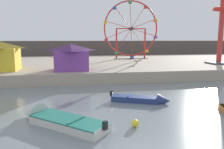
{
  "coord_description": "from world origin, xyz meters",
  "views": [
    {
      "loc": [
        -2.89,
        -7.98,
        4.96
      ],
      "look_at": [
        0.27,
        9.89,
        2.07
      ],
      "focal_mm": 36.32,
      "sensor_mm": 36.0,
      "label": 1
    }
  ],
  "objects_px": {
    "ferris_wheel_red_frame": "(131,30)",
    "mooring_buoy_orange": "(135,123)",
    "motorboat_navy_blue": "(144,99)",
    "carnival_booth_purple_stall": "(71,56)",
    "carnival_booth_yellow_awning": "(0,55)",
    "motorboat_pale_grey": "(53,119)",
    "drop_tower_red_tower": "(222,22)"
  },
  "relations": [
    {
      "from": "drop_tower_red_tower",
      "to": "motorboat_pale_grey",
      "type": "bearing_deg",
      "value": -143.33
    },
    {
      "from": "motorboat_pale_grey",
      "to": "carnival_booth_purple_stall",
      "type": "relative_size",
      "value": 1.25
    },
    {
      "from": "drop_tower_red_tower",
      "to": "carnival_booth_yellow_awning",
      "type": "xyz_separation_m",
      "value": [
        -29.45,
        -1.98,
        -4.25
      ]
    },
    {
      "from": "ferris_wheel_red_frame",
      "to": "carnival_booth_purple_stall",
      "type": "relative_size",
      "value": 2.33
    },
    {
      "from": "mooring_buoy_orange",
      "to": "motorboat_navy_blue",
      "type": "bearing_deg",
      "value": 66.25
    },
    {
      "from": "motorboat_pale_grey",
      "to": "motorboat_navy_blue",
      "type": "xyz_separation_m",
      "value": [
        6.71,
        3.33,
        -0.04
      ]
    },
    {
      "from": "drop_tower_red_tower",
      "to": "carnival_booth_yellow_awning",
      "type": "height_order",
      "value": "drop_tower_red_tower"
    },
    {
      "from": "motorboat_pale_grey",
      "to": "carnival_booth_purple_stall",
      "type": "height_order",
      "value": "carnival_booth_purple_stall"
    },
    {
      "from": "carnival_booth_yellow_awning",
      "to": "mooring_buoy_orange",
      "type": "distance_m",
      "value": 20.1
    },
    {
      "from": "motorboat_navy_blue",
      "to": "ferris_wheel_red_frame",
      "type": "height_order",
      "value": "ferris_wheel_red_frame"
    },
    {
      "from": "ferris_wheel_red_frame",
      "to": "carnival_booth_yellow_awning",
      "type": "relative_size",
      "value": 2.41
    },
    {
      "from": "motorboat_navy_blue",
      "to": "carnival_booth_yellow_awning",
      "type": "distance_m",
      "value": 18.04
    },
    {
      "from": "motorboat_pale_grey",
      "to": "drop_tower_red_tower",
      "type": "relative_size",
      "value": 0.43
    },
    {
      "from": "motorboat_pale_grey",
      "to": "carnival_booth_yellow_awning",
      "type": "height_order",
      "value": "carnival_booth_yellow_awning"
    },
    {
      "from": "motorboat_navy_blue",
      "to": "carnival_booth_yellow_awning",
      "type": "xyz_separation_m",
      "value": [
        -13.69,
        11.42,
        2.79
      ]
    },
    {
      "from": "motorboat_navy_blue",
      "to": "drop_tower_red_tower",
      "type": "height_order",
      "value": "drop_tower_red_tower"
    },
    {
      "from": "ferris_wheel_red_frame",
      "to": "mooring_buoy_orange",
      "type": "height_order",
      "value": "ferris_wheel_red_frame"
    },
    {
      "from": "drop_tower_red_tower",
      "to": "mooring_buoy_orange",
      "type": "relative_size",
      "value": 29.49
    },
    {
      "from": "motorboat_pale_grey",
      "to": "drop_tower_red_tower",
      "type": "bearing_deg",
      "value": -101.45
    },
    {
      "from": "drop_tower_red_tower",
      "to": "carnival_booth_purple_stall",
      "type": "xyz_separation_m",
      "value": [
        -21.43,
        -3.07,
        -4.39
      ]
    },
    {
      "from": "ferris_wheel_red_frame",
      "to": "mooring_buoy_orange",
      "type": "distance_m",
      "value": 30.0
    },
    {
      "from": "mooring_buoy_orange",
      "to": "motorboat_pale_grey",
      "type": "bearing_deg",
      "value": 162.83
    },
    {
      "from": "carnival_booth_purple_stall",
      "to": "mooring_buoy_orange",
      "type": "xyz_separation_m",
      "value": [
        3.58,
        -15.08,
        -2.67
      ]
    },
    {
      "from": "motorboat_pale_grey",
      "to": "ferris_wheel_red_frame",
      "type": "distance_m",
      "value": 30.13
    },
    {
      "from": "motorboat_navy_blue",
      "to": "carnival_booth_purple_stall",
      "type": "xyz_separation_m",
      "value": [
        -5.68,
        10.32,
        2.65
      ]
    },
    {
      "from": "motorboat_navy_blue",
      "to": "carnival_booth_purple_stall",
      "type": "distance_m",
      "value": 12.08
    },
    {
      "from": "motorboat_navy_blue",
      "to": "mooring_buoy_orange",
      "type": "relative_size",
      "value": 10.52
    },
    {
      "from": "motorboat_navy_blue",
      "to": "motorboat_pale_grey",
      "type": "bearing_deg",
      "value": -129.88
    },
    {
      "from": "drop_tower_red_tower",
      "to": "mooring_buoy_orange",
      "type": "bearing_deg",
      "value": -134.53
    },
    {
      "from": "ferris_wheel_red_frame",
      "to": "drop_tower_red_tower",
      "type": "relative_size",
      "value": 0.8
    },
    {
      "from": "carnival_booth_yellow_awning",
      "to": "mooring_buoy_orange",
      "type": "bearing_deg",
      "value": -54.08
    },
    {
      "from": "carnival_booth_yellow_awning",
      "to": "carnival_booth_purple_stall",
      "type": "height_order",
      "value": "carnival_booth_yellow_awning"
    }
  ]
}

